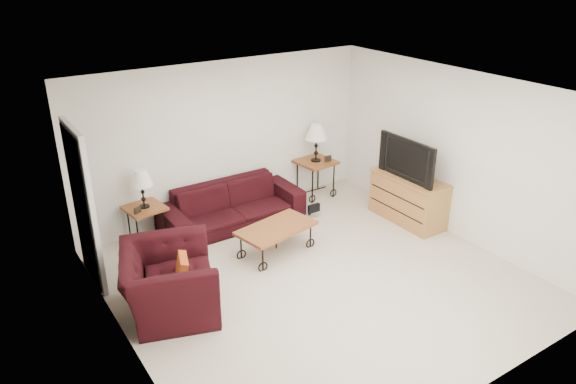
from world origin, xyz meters
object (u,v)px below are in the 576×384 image
object	(u,v)px
side_table_right	(315,178)
television	(411,158)
sofa	(232,205)
lamp_right	(316,143)
tv_stand	(408,199)
coffee_table	(276,240)
backpack	(310,204)
side_table_left	(146,225)
armchair	(169,281)
lamp_left	(142,189)

from	to	relation	value
side_table_right	television	bearing A→B (deg)	-68.17
sofa	lamp_right	xyz separation A→B (m)	(1.75, 0.18, 0.66)
tv_stand	coffee_table	bearing A→B (deg)	173.05
backpack	television	bearing A→B (deg)	-18.08
side_table_left	television	xyz separation A→B (m)	(3.73, -1.60, 0.79)
lamp_right	armchair	distance (m)	3.92
armchair	television	world-z (taller)	television
side_table_left	backpack	bearing A→B (deg)	-13.25
side_table_right	tv_stand	xyz separation A→B (m)	(0.66, -1.60, 0.05)
side_table_left	coffee_table	distance (m)	1.95
side_table_left	lamp_left	bearing A→B (deg)	0.00
television	backpack	size ratio (longest dim) A/B	2.68
side_table_right	lamp_left	world-z (taller)	lamp_left
armchair	backpack	bearing A→B (deg)	-49.70
lamp_right	tv_stand	size ratio (longest dim) A/B	0.53
sofa	tv_stand	distance (m)	2.80
sofa	lamp_right	size ratio (longest dim) A/B	3.41
backpack	lamp_left	bearing A→B (deg)	-171.12
coffee_table	tv_stand	bearing A→B (deg)	-6.95
side_table_right	lamp_left	xyz separation A→B (m)	(-3.09, 0.00, 0.54)
lamp_right	coffee_table	distance (m)	2.25
lamp_left	coffee_table	distance (m)	2.06
side_table_left	lamp_right	size ratio (longest dim) A/B	0.88
side_table_right	lamp_left	bearing A→B (deg)	180.00
coffee_table	backpack	bearing A→B (deg)	33.26
backpack	lamp_right	bearing A→B (deg)	69.71
side_table_right	armchair	world-z (taller)	armchair
tv_stand	sofa	bearing A→B (deg)	149.43
sofa	lamp_right	world-z (taller)	lamp_right
lamp_left	backpack	world-z (taller)	lamp_left
side_table_left	television	world-z (taller)	television
side_table_right	armchair	distance (m)	3.87
lamp_left	lamp_right	xyz separation A→B (m)	(3.09, -0.00, 0.12)
backpack	side_table_left	bearing A→B (deg)	-171.12
tv_stand	television	xyz separation A→B (m)	(-0.02, 0.00, 0.70)
tv_stand	backpack	size ratio (longest dim) A/B	2.99
lamp_right	backpack	size ratio (longest dim) A/B	1.57
lamp_left	backpack	size ratio (longest dim) A/B	1.38
sofa	side_table_right	world-z (taller)	side_table_right
side_table_right	lamp_right	size ratio (longest dim) A/B	1.00
side_table_right	lamp_right	world-z (taller)	lamp_right
television	backpack	xyz separation A→B (m)	(-1.19, 1.01, -0.87)
lamp_right	television	xyz separation A→B (m)	(0.64, -1.60, 0.09)
tv_stand	television	distance (m)	0.70
television	backpack	world-z (taller)	television
backpack	armchair	bearing A→B (deg)	-135.79
lamp_right	side_table_left	bearing A→B (deg)	180.00
tv_stand	side_table_left	bearing A→B (deg)	156.84
side_table_right	side_table_left	bearing A→B (deg)	180.00
coffee_table	lamp_left	bearing A→B (deg)	137.38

